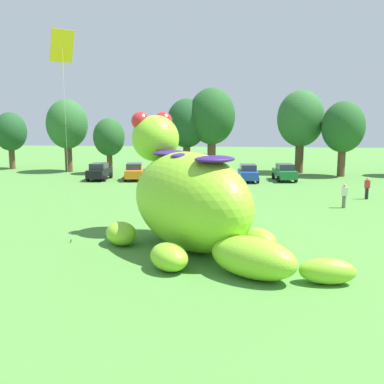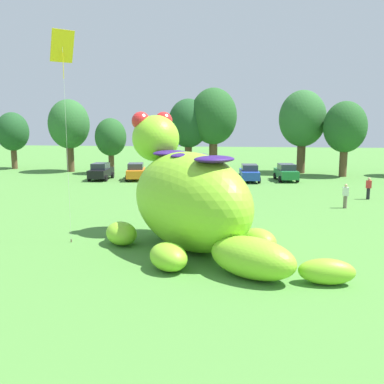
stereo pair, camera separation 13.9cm
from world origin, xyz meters
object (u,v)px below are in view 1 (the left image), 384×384
Objects in this scene: car_blue at (248,173)px; spectator_near_inflatable at (344,196)px; tethered_flying_kite at (62,50)px; car_black at (99,171)px; car_orange at (134,172)px; car_white at (208,171)px; spectator_wandering at (367,188)px; spectator_far_side at (231,212)px; car_green at (285,172)px; spectator_by_cars at (183,193)px; giant_inflatable_creature at (190,199)px; spectator_mid_field at (194,187)px; car_silver at (173,172)px.

car_blue is 14.30m from spectator_near_inflatable.
spectator_near_inflatable is 0.17× the size of tethered_flying_kite.
car_black and car_orange have the same top height.
car_white is 16.34m from spectator_wandering.
spectator_wandering is 1.00× the size of spectator_far_side.
car_green is 20.64m from spectator_far_side.
spectator_wandering is 24.71m from tethered_flying_kite.
spectator_far_side is (-7.77, -6.29, 0.00)m from spectator_near_inflatable.
car_white reaches higher than spectator_by_cars.
car_white is at bearing 86.25° from spectator_by_cars.
giant_inflatable_creature is at bearing -97.55° from car_blue.
car_orange is 2.53× the size of spectator_by_cars.
tethered_flying_kite is at bearing -146.13° from spectator_near_inflatable.
giant_inflatable_creature is 2.69× the size of car_blue.
car_black is 2.43× the size of spectator_wandering.
car_green is at bearing 14.93° from car_blue.
spectator_by_cars and spectator_far_side have the same top height.
car_blue reaches higher than spectator_by_cars.
spectator_far_side is (10.24, -18.99, -0.01)m from car_orange.
spectator_near_inflatable is 11.23m from spectator_mid_field.
spectator_mid_field is at bearing -113.81° from car_blue.
spectator_by_cars and spectator_wandering have the same top height.
tethered_flying_kite is (-12.94, -24.29, 8.51)m from car_green.
car_orange reaches higher than spectator_wandering.
spectator_near_inflatable is 9.99m from spectator_far_side.
car_orange is at bearing 4.73° from car_black.
tethered_flying_kite is at bearing -109.94° from spectator_mid_field.
giant_inflatable_creature reaches higher than spectator_far_side.
spectator_mid_field is (7.13, -9.92, -0.01)m from car_orange.
spectator_wandering is (9.03, -9.00, -0.01)m from car_blue.
car_silver is 24.66m from tethered_flying_kite.
spectator_far_side is (1.84, 4.60, -1.54)m from giant_inflatable_creature.
car_green is 2.51× the size of spectator_near_inflatable.
car_black reaches higher than spectator_far_side.
spectator_near_inflatable is 20.76m from tethered_flying_kite.
car_black is (-11.99, 23.29, -1.53)m from giant_inflatable_creature.
car_blue is 0.98× the size of car_green.
spectator_far_side is (-4.99, -20.03, -0.01)m from car_green.
car_white is 0.99× the size of car_blue.
spectator_mid_field and spectator_wandering have the same top height.
tethered_flying_kite reaches higher than giant_inflatable_creature.
car_black reaches higher than spectator_mid_field.
giant_inflatable_creature is at bearing -131.45° from spectator_near_inflatable.
car_silver is 1.00× the size of car_blue.
spectator_mid_field is (-10.88, 2.78, 0.00)m from spectator_near_inflatable.
car_orange is at bearing 95.63° from tethered_flying_kite.
spectator_near_inflatable is 1.00× the size of spectator_wandering.
car_white is (11.13, 1.21, 0.00)m from car_black.
car_white is at bearing 92.02° from giant_inflatable_creature.
car_silver is 0.99× the size of car_green.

